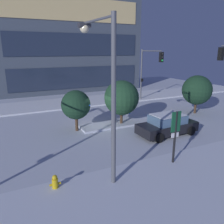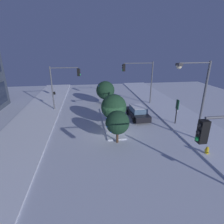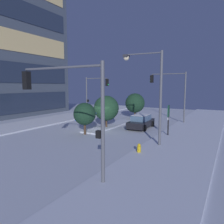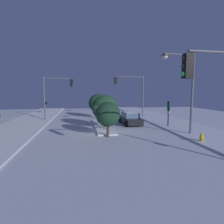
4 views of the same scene
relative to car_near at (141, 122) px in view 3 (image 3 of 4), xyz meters
name	(u,v)px [view 3 (image 3 of 4)]	position (x,y,z in m)	size (l,w,h in m)	color
ground	(95,131)	(-3.80, 3.57, -0.71)	(52.00, 52.00, 0.00)	silver
curb_strip_near	(184,141)	(-3.80, -5.33, -0.64)	(52.00, 5.20, 0.14)	silver
curb_strip_far	(35,123)	(-3.80, 12.47, -0.64)	(52.00, 5.20, 0.14)	silver
median_strip	(110,126)	(-0.73, 3.48, -0.64)	(9.00, 1.80, 0.14)	silver
car_near	(141,122)	(0.00, 0.00, 0.00)	(4.48, 2.16, 1.49)	black
traffic_light_corner_near_left	(66,99)	(-13.67, -1.41, 3.29)	(0.32, 5.35, 5.73)	#565960
traffic_light_corner_far_right	(95,90)	(4.58, 9.16, 3.34)	(0.32, 3.98, 5.93)	#565960
traffic_light_corner_near_right	(170,88)	(5.42, -1.74, 3.72)	(0.32, 4.64, 6.34)	#565960
street_lamp_arched	(149,84)	(-6.20, -3.07, 4.03)	(0.57, 3.10, 7.20)	#565960
fire_hydrant	(139,149)	(-8.57, -3.26, -0.36)	(0.48, 0.26, 0.74)	gold
parking_info_sign	(168,117)	(-2.52, -3.64, 1.14)	(0.55, 0.12, 2.90)	black
decorated_tree_median	(106,108)	(-1.92, 3.31, 1.51)	(2.73, 2.73, 3.59)	#473323
decorated_tree_left_of_median	(85,114)	(-5.55, 3.54, 1.27)	(2.13, 2.13, 3.05)	#473323
decorated_tree_right_of_median	(135,103)	(6.03, 3.34, 1.51)	(2.73, 2.73, 3.60)	#473323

